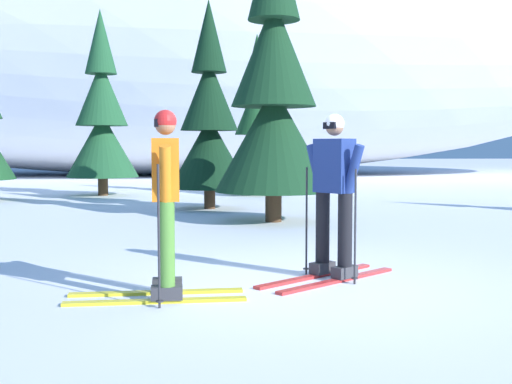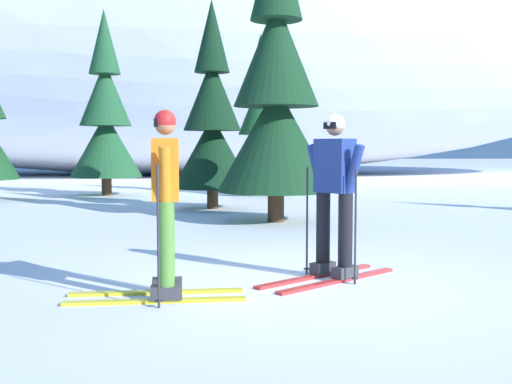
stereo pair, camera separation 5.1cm
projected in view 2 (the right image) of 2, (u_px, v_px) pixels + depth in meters
ground_plane at (311, 282)px, 6.49m from camera, size 120.00×120.00×0.00m
skier_orange_jacket at (165, 200)px, 5.76m from camera, size 1.66×0.81×1.73m
skier_navy_jacket at (334, 194)px, 6.62m from camera, size 1.59×1.43×1.73m
pine_tree_left at (106, 118)px, 17.66m from camera, size 2.00×2.00×5.19m
pine_tree_center_left at (212, 122)px, 13.93m from camera, size 1.78×1.78×4.60m
pine_tree_center_right at (276, 94)px, 11.48m from camera, size 2.16×2.16×5.61m
pine_tree_right at (260, 128)px, 17.75m from camera, size 1.75×1.75×4.53m
snow_ridge_background at (173, 19)px, 30.00m from camera, size 50.66×17.79×14.79m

